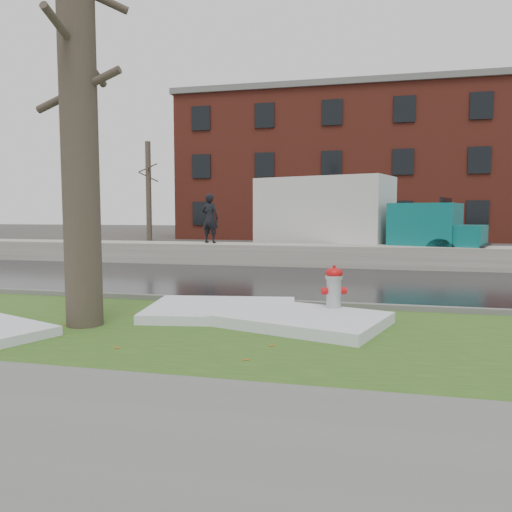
% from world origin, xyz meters
% --- Properties ---
extents(ground, '(120.00, 120.00, 0.00)m').
position_xyz_m(ground, '(0.00, 0.00, 0.00)').
color(ground, '#47423D').
rests_on(ground, ground).
extents(verge, '(60.00, 4.50, 0.04)m').
position_xyz_m(verge, '(0.00, -1.25, 0.02)').
color(verge, '#2A4D19').
rests_on(verge, ground).
extents(sidewalk, '(60.00, 3.00, 0.05)m').
position_xyz_m(sidewalk, '(0.00, -5.00, 0.03)').
color(sidewalk, slate).
rests_on(sidewalk, ground).
extents(road, '(60.00, 7.00, 0.03)m').
position_xyz_m(road, '(0.00, 4.50, 0.01)').
color(road, black).
rests_on(road, ground).
extents(parking_lot, '(60.00, 9.00, 0.03)m').
position_xyz_m(parking_lot, '(0.00, 13.00, 0.01)').
color(parking_lot, slate).
rests_on(parking_lot, ground).
extents(curb, '(60.00, 0.15, 0.14)m').
position_xyz_m(curb, '(0.00, 1.00, 0.07)').
color(curb, slate).
rests_on(curb, ground).
extents(snowbank, '(60.00, 1.60, 0.75)m').
position_xyz_m(snowbank, '(0.00, 8.70, 0.38)').
color(snowbank, '#B6B0A6').
rests_on(snowbank, ground).
extents(brick_building, '(26.00, 12.00, 10.00)m').
position_xyz_m(brick_building, '(2.00, 30.00, 5.00)').
color(brick_building, maroon).
rests_on(brick_building, ground).
extents(bg_tree_left, '(1.40, 1.62, 6.50)m').
position_xyz_m(bg_tree_left, '(-12.00, 22.00, 3.33)').
color(bg_tree_left, brown).
rests_on(bg_tree_left, ground).
extents(bg_tree_center, '(1.40, 1.62, 6.50)m').
position_xyz_m(bg_tree_center, '(-6.00, 26.00, 3.33)').
color(bg_tree_center, brown).
rests_on(bg_tree_center, ground).
extents(fire_hydrant, '(0.45, 0.43, 0.92)m').
position_xyz_m(fire_hydrant, '(1.86, 0.05, 0.53)').
color(fire_hydrant, '#ABAFB3').
rests_on(fire_hydrant, verge).
extents(tree, '(1.51, 1.80, 7.26)m').
position_xyz_m(tree, '(-2.03, -1.46, 3.70)').
color(tree, brown).
rests_on(tree, verge).
extents(box_truck, '(9.64, 4.58, 3.21)m').
position_xyz_m(box_truck, '(1.58, 10.60, 1.70)').
color(box_truck, black).
rests_on(box_truck, ground).
extents(worker, '(0.73, 0.55, 1.80)m').
position_xyz_m(worker, '(-3.33, 8.81, 1.65)').
color(worker, black).
rests_on(worker, snowbank).
extents(snow_patch_near, '(2.88, 2.38, 0.16)m').
position_xyz_m(snow_patch_near, '(-0.12, -0.11, 0.12)').
color(snow_patch_near, silver).
rests_on(snow_patch_near, verge).
extents(snow_patch_side, '(3.21, 2.56, 0.18)m').
position_xyz_m(snow_patch_side, '(1.28, -0.57, 0.13)').
color(snow_patch_side, silver).
rests_on(snow_patch_side, verge).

